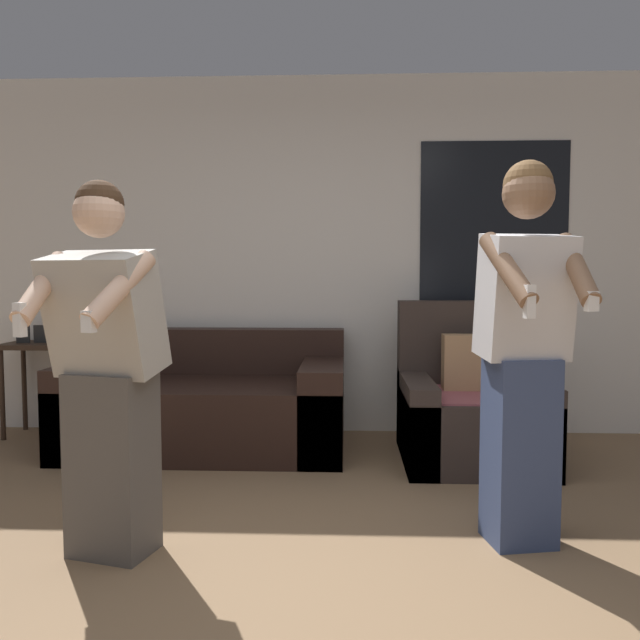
% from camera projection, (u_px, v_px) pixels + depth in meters
% --- Properties ---
extents(ground_plane, '(14.00, 14.00, 0.00)m').
position_uv_depth(ground_plane, '(297.00, 638.00, 2.05)').
color(ground_plane, '#846647').
extents(wall_back, '(6.62, 0.07, 2.70)m').
position_uv_depth(wall_back, '(328.00, 256.00, 4.77)').
color(wall_back, silver).
rests_on(wall_back, ground_plane).
extents(couch, '(1.88, 0.99, 0.80)m').
position_uv_depth(couch, '(208.00, 406.00, 4.35)').
color(couch, black).
rests_on(couch, ground_plane).
extents(armchair, '(0.89, 0.91, 1.02)m').
position_uv_depth(armchair, '(470.00, 409.00, 4.06)').
color(armchair, '#332823').
rests_on(armchair, ground_plane).
extents(side_table, '(0.55, 0.39, 0.85)m').
position_uv_depth(side_table, '(43.00, 358.00, 4.66)').
color(side_table, '#332319').
rests_on(side_table, ground_plane).
extents(person_left, '(0.52, 0.58, 1.59)m').
position_uv_depth(person_left, '(107.00, 372.00, 2.62)').
color(person_left, '#56514C').
rests_on(person_left, ground_plane).
extents(person_right, '(0.44, 0.53, 1.69)m').
position_uv_depth(person_right, '(524.00, 349.00, 2.72)').
color(person_right, '#384770').
rests_on(person_right, ground_plane).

